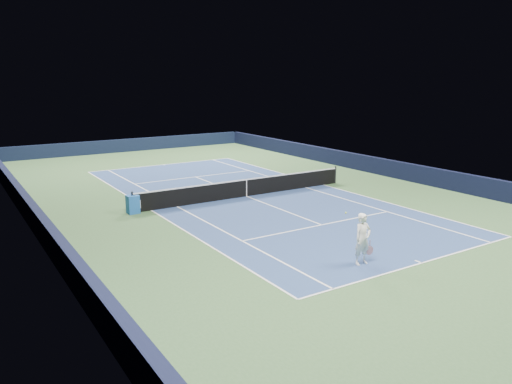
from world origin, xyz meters
TOP-DOWN VIEW (x-y plane):
  - ground at (0.00, 0.00)m, footprint 40.00×40.00m
  - wall_far at (0.00, 19.82)m, footprint 22.00×0.35m
  - wall_right at (10.82, 0.00)m, footprint 0.35×40.00m
  - wall_left at (-10.82, 0.00)m, footprint 0.35×40.00m
  - court_surface at (0.00, 0.00)m, footprint 10.97×23.77m
  - baseline_far at (0.00, 11.88)m, footprint 10.97×0.08m
  - baseline_near at (0.00, -11.88)m, footprint 10.97×0.08m
  - sideline_doubles_right at (5.49, 0.00)m, footprint 0.08×23.77m
  - sideline_doubles_left at (-5.49, 0.00)m, footprint 0.08×23.77m
  - sideline_singles_right at (4.12, 0.00)m, footprint 0.08×23.77m
  - sideline_singles_left at (-4.12, 0.00)m, footprint 0.08×23.77m
  - service_line_far at (0.00, 6.40)m, footprint 8.23×0.08m
  - service_line_near at (0.00, -6.40)m, footprint 8.23×0.08m
  - center_service_line at (0.00, 0.00)m, footprint 0.08×12.80m
  - center_mark_far at (0.00, 11.73)m, footprint 0.08×0.30m
  - center_mark_near at (0.00, -11.73)m, footprint 0.08×0.30m
  - tennis_net at (0.00, 0.00)m, footprint 12.90×0.10m
  - sponsor_cube at (-6.40, -0.01)m, footprint 0.60×0.52m
  - tennis_player at (-1.86, -10.80)m, footprint 0.82×1.26m

SIDE VIEW (x-z plane):
  - ground at x=0.00m, z-range 0.00..0.00m
  - court_surface at x=0.00m, z-range 0.00..0.01m
  - baseline_far at x=0.00m, z-range 0.01..0.01m
  - baseline_near at x=0.00m, z-range 0.01..0.01m
  - sideline_doubles_right at x=5.49m, z-range 0.01..0.01m
  - sideline_doubles_left at x=-5.49m, z-range 0.01..0.01m
  - sideline_singles_right at x=4.12m, z-range 0.01..0.01m
  - sideline_singles_left at x=-4.12m, z-range 0.01..0.01m
  - service_line_far at x=0.00m, z-range 0.01..0.01m
  - service_line_near at x=0.00m, z-range 0.01..0.01m
  - center_service_line at x=0.00m, z-range 0.01..0.01m
  - center_mark_far at x=0.00m, z-range 0.01..0.01m
  - center_mark_near at x=0.00m, z-range 0.01..0.01m
  - sponsor_cube at x=-6.40m, z-range 0.00..0.89m
  - tennis_net at x=0.00m, z-range -0.03..1.04m
  - wall_far at x=0.00m, z-range 0.00..1.10m
  - wall_right at x=10.82m, z-range 0.00..1.10m
  - wall_left at x=-10.82m, z-range 0.00..1.10m
  - tennis_player at x=-1.86m, z-range 0.00..1.84m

